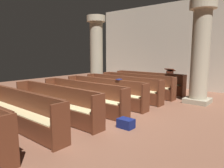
{
  "coord_description": "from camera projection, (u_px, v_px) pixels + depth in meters",
  "views": [
    {
      "loc": [
        4.42,
        -4.76,
        1.9
      ],
      "look_at": [
        -0.42,
        1.08,
        0.75
      ],
      "focal_mm": 33.49,
      "sensor_mm": 36.0,
      "label": 1
    }
  ],
  "objects": [
    {
      "name": "ground_plane",
      "position": [
        100.0,
        112.0,
        6.69
      ],
      "size": [
        19.2,
        19.2,
        0.0
      ],
      "primitive_type": "plane",
      "color": "brown"
    },
    {
      "name": "back_wall",
      "position": [
        178.0,
        46.0,
        10.99
      ],
      "size": [
        10.0,
        0.16,
        4.5
      ],
      "primitive_type": "cube",
      "color": "beige",
      "rests_on": "ground"
    },
    {
      "name": "pew_row_0",
      "position": [
        149.0,
        82.0,
        10.15
      ],
      "size": [
        3.56,
        0.47,
        0.93
      ],
      "color": "brown",
      "rests_on": "ground"
    },
    {
      "name": "pew_row_1",
      "position": [
        137.0,
        84.0,
        9.33
      ],
      "size": [
        3.56,
        0.46,
        0.93
      ],
      "color": "brown",
      "rests_on": "ground"
    },
    {
      "name": "pew_row_2",
      "position": [
        122.0,
        87.0,
        8.51
      ],
      "size": [
        3.56,
        0.46,
        0.93
      ],
      "color": "brown",
      "rests_on": "ground"
    },
    {
      "name": "pew_row_3",
      "position": [
        104.0,
        91.0,
        7.69
      ],
      "size": [
        3.56,
        0.47,
        0.93
      ],
      "color": "brown",
      "rests_on": "ground"
    },
    {
      "name": "pew_row_4",
      "position": [
        83.0,
        96.0,
        6.86
      ],
      "size": [
        3.56,
        0.46,
        0.93
      ],
      "color": "brown",
      "rests_on": "ground"
    },
    {
      "name": "pew_row_5",
      "position": [
        55.0,
        102.0,
        6.04
      ],
      "size": [
        3.56,
        0.47,
        0.93
      ],
      "color": "brown",
      "rests_on": "ground"
    },
    {
      "name": "pew_row_6",
      "position": [
        18.0,
        109.0,
        5.22
      ],
      "size": [
        3.56,
        0.46,
        0.93
      ],
      "color": "brown",
      "rests_on": "ground"
    },
    {
      "name": "pillar_aisle_side",
      "position": [
        200.0,
        51.0,
        7.67
      ],
      "size": [
        0.94,
        0.94,
        3.73
      ],
      "color": "#9F967E",
      "rests_on": "ground"
    },
    {
      "name": "pillar_far_side",
      "position": [
        96.0,
        52.0,
        10.78
      ],
      "size": [
        0.94,
        0.94,
        3.73
      ],
      "color": "#9F967E",
      "rests_on": "ground"
    },
    {
      "name": "lectern",
      "position": [
        170.0,
        80.0,
        10.89
      ],
      "size": [
        0.48,
        0.45,
        1.08
      ],
      "color": "#411E13",
      "rests_on": "ground"
    },
    {
      "name": "hymn_book",
      "position": [
        119.0,
        79.0,
        7.43
      ],
      "size": [
        0.15,
        0.2,
        0.03
      ],
      "primitive_type": "cube",
      "color": "navy",
      "rests_on": "pew_row_3"
    },
    {
      "name": "kneeler_box_navy",
      "position": [
        126.0,
        123.0,
        5.3
      ],
      "size": [
        0.4,
        0.29,
        0.24
      ],
      "primitive_type": "cube",
      "color": "navy",
      "rests_on": "ground"
    }
  ]
}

